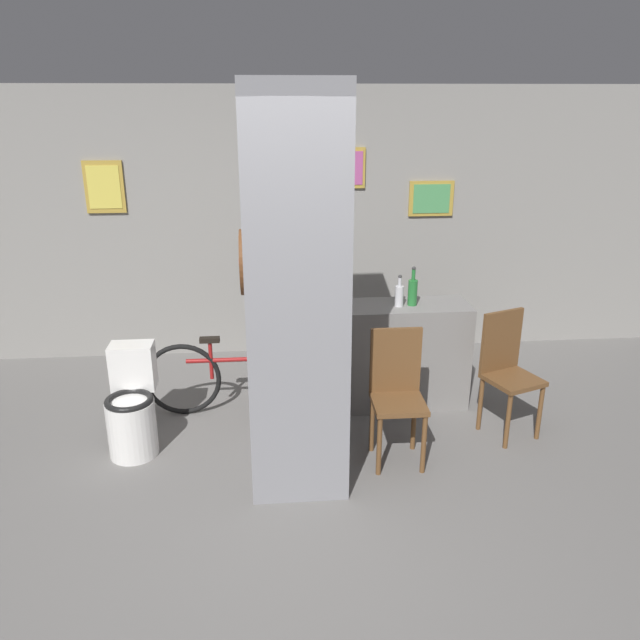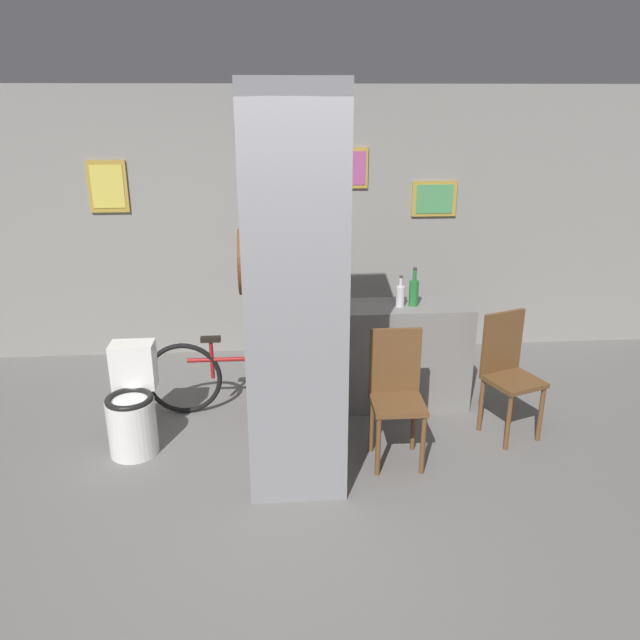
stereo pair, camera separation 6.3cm
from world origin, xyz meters
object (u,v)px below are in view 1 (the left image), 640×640
bicycle (241,376)px  bottle_tall (413,291)px  toilet (132,409)px  chair_by_doorway (507,368)px  chair_near_pillar (397,390)px

bicycle → bottle_tall: bottle_tall is taller
toilet → bicycle: 0.94m
chair_by_doorway → bicycle: size_ratio=0.61×
toilet → bottle_tall: 2.36m
bottle_tall → toilet: bearing=-165.5°
toilet → bicycle: size_ratio=0.49×
bottle_tall → chair_near_pillar: bearing=-108.8°
chair_near_pillar → bottle_tall: (0.28, 0.83, 0.47)m
bottle_tall → bicycle: bearing=-178.2°
chair_near_pillar → bicycle: size_ratio=0.61×
chair_by_doorway → bicycle: chair_by_doorway is taller
chair_near_pillar → bottle_tall: bottle_tall is taller
chair_by_doorway → toilet: bearing=160.0°
chair_by_doorway → bicycle: 2.12m
bicycle → bottle_tall: bearing=1.8°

